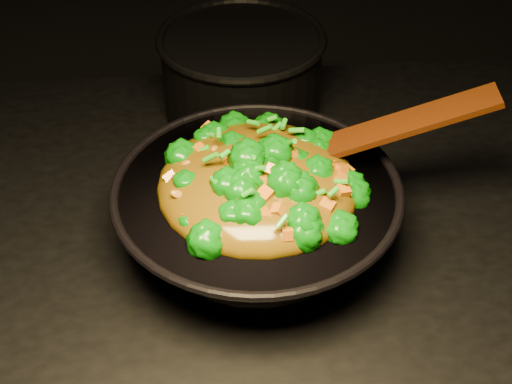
{
  "coord_description": "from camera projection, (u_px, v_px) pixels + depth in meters",
  "views": [
    {
      "loc": [
        -0.05,
        -0.65,
        1.57
      ],
      "look_at": [
        0.02,
        0.02,
        0.98
      ],
      "focal_mm": 50.0,
      "sensor_mm": 36.0,
      "label": 1
    }
  ],
  "objects": [
    {
      "name": "back_pot",
      "position": [
        242.0,
        75.0,
        1.13
      ],
      "size": [
        0.29,
        0.29,
        0.14
      ],
      "primitive_type": "cylinder",
      "rotation": [
        0.0,
        0.0,
        0.17
      ],
      "color": "black",
      "rests_on": "stovetop"
    },
    {
      "name": "stir_fry",
      "position": [
        258.0,
        161.0,
        0.85
      ],
      "size": [
        0.31,
        0.31,
        0.09
      ],
      "primitive_type": null,
      "rotation": [
        0.0,
        0.0,
        -0.31
      ],
      "color": "#0A6707",
      "rests_on": "wok"
    },
    {
      "name": "spatula",
      "position": [
        376.0,
        132.0,
        0.88
      ],
      "size": [
        0.29,
        0.08,
        0.12
      ],
      "primitive_type": "cube",
      "rotation": [
        0.0,
        -0.38,
        -0.11
      ],
      "color": "#331303",
      "rests_on": "wok"
    },
    {
      "name": "wok",
      "position": [
        257.0,
        217.0,
        0.91
      ],
      "size": [
        0.46,
        0.46,
        0.1
      ],
      "primitive_type": null,
      "rotation": [
        0.0,
        0.0,
        -0.42
      ],
      "color": "black",
      "rests_on": "stovetop"
    }
  ]
}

